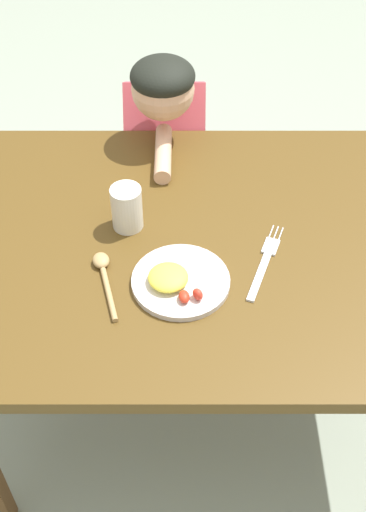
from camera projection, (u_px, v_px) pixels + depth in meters
ground_plane at (204, 412)px, 2.01m from camera, size 8.00×8.00×0.00m
dining_table at (211, 264)px, 1.53m from camera, size 1.28×0.85×0.75m
plate at (180, 281)px, 1.37m from camera, size 0.21×0.21×0.04m
fork at (267, 263)px, 1.42m from camera, size 0.10×0.23×0.01m
spoon at (106, 273)px, 1.39m from camera, size 0.07×0.19×0.02m
drinking_cup at (129, 208)px, 1.47m from camera, size 0.07×0.07×0.11m
person at (169, 177)px, 1.97m from camera, size 0.22×0.42×0.97m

